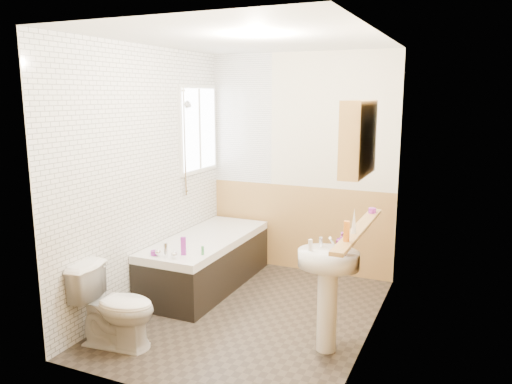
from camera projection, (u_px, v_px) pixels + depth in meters
floor at (250, 315)px, 4.69m from camera, size 2.80×2.80×0.00m
ceiling at (249, 39)px, 4.21m from camera, size 2.80×2.80×0.00m
wall_back at (300, 164)px, 5.72m from camera, size 2.20×0.02×2.50m
wall_front at (157, 219)px, 3.19m from camera, size 2.20×0.02×2.50m
wall_left at (147, 176)px, 4.89m from camera, size 0.02×2.80×2.50m
wall_right at (374, 194)px, 4.01m from camera, size 0.02×2.80×2.50m
wainscot_right at (368, 282)px, 4.16m from camera, size 0.01×2.80×1.00m
wainscot_front at (164, 327)px, 3.35m from camera, size 2.20×0.01×1.00m
wainscot_back at (299, 228)px, 5.84m from camera, size 2.20×0.01×1.00m
tile_cladding_left at (148, 176)px, 4.88m from camera, size 0.01×2.80×2.50m
tile_return_back at (242, 119)px, 5.89m from camera, size 0.75×0.01×1.50m
window at (199, 129)px, 5.65m from camera, size 0.03×0.79×0.99m
bathtub at (207, 260)px, 5.36m from camera, size 0.70×1.72×0.69m
shower_riser at (185, 132)px, 5.34m from camera, size 0.10×0.08×1.18m
toilet at (116, 307)px, 4.06m from camera, size 0.72×0.45×0.67m
sink at (328, 280)px, 3.94m from camera, size 0.49×0.39×0.94m
pine_shelf at (359, 229)px, 3.90m from camera, size 0.10×1.39×0.03m
medicine_cabinet at (358, 138)px, 3.75m from camera, size 0.16×0.62×0.56m
foam_can at (347, 231)px, 3.51m from camera, size 0.05×0.05×0.15m
green_bottle at (354, 221)px, 3.71m from camera, size 0.04×0.04×0.19m
black_jar at (372, 210)px, 4.37m from camera, size 0.07×0.07×0.04m
soap_bottle at (342, 249)px, 3.81m from camera, size 0.10×0.18×0.08m
clear_bottle at (310, 245)px, 3.89m from camera, size 0.04×0.04×0.09m
blue_gel at (183, 246)px, 4.69m from camera, size 0.06×0.05×0.17m
cream_jar at (154, 253)px, 4.70m from camera, size 0.08×0.08×0.04m
orange_bottle at (203, 251)px, 4.71m from camera, size 0.03×0.03×0.08m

